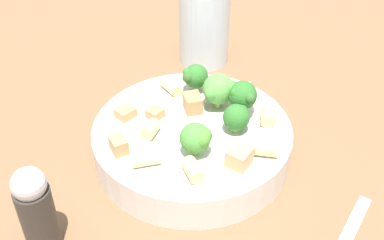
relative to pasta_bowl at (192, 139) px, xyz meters
name	(u,v)px	position (x,y,z in m)	size (l,w,h in m)	color
ground_plane	(192,154)	(0.00, 0.00, -0.02)	(2.00, 2.00, 0.00)	brown
pasta_bowl	(192,139)	(0.00, 0.00, 0.00)	(0.22, 0.22, 0.04)	silver
broccoli_floret_0	(237,117)	(-0.03, -0.03, 0.04)	(0.03, 0.03, 0.03)	#9EC175
broccoli_floret_1	(243,96)	(-0.02, -0.06, 0.04)	(0.04, 0.03, 0.04)	#93B766
broccoli_floret_2	(195,76)	(0.05, -0.05, 0.04)	(0.03, 0.03, 0.03)	#84AD60
broccoli_floret_3	(197,138)	(-0.04, 0.02, 0.04)	(0.03, 0.03, 0.04)	#84AD60
broccoli_floret_4	(219,89)	(0.01, -0.05, 0.04)	(0.04, 0.04, 0.04)	#93B766
rigatoni_0	(170,86)	(0.07, -0.02, 0.02)	(0.01, 0.01, 0.03)	#E0C67F
rigatoni_1	(193,170)	(-0.06, 0.05, 0.02)	(0.02, 0.02, 0.03)	#E0C67F
rigatoni_2	(146,160)	(-0.02, 0.07, 0.02)	(0.01, 0.01, 0.03)	#E0C67F
rigatoni_3	(268,117)	(-0.05, -0.07, 0.03)	(0.02, 0.02, 0.02)	#E0C67F
rigatoni_4	(216,89)	(0.03, -0.06, 0.03)	(0.02, 0.02, 0.02)	#E0C67F
rigatoni_5	(240,89)	(0.01, -0.08, 0.03)	(0.02, 0.02, 0.02)	#E0C67F
rigatoni_6	(264,148)	(-0.08, -0.03, 0.03)	(0.02, 0.02, 0.03)	#E0C67F
rigatoni_7	(150,129)	(0.02, 0.04, 0.02)	(0.02, 0.02, 0.02)	#E0C67F
chicken_chunk_0	(193,103)	(0.02, -0.02, 0.03)	(0.02, 0.02, 0.02)	#A87A4C
chicken_chunk_1	(155,113)	(0.04, 0.02, 0.02)	(0.02, 0.02, 0.01)	tan
chicken_chunk_2	(125,113)	(0.06, 0.05, 0.02)	(0.02, 0.02, 0.01)	tan
chicken_chunk_3	(236,159)	(-0.08, 0.00, 0.03)	(0.02, 0.02, 0.02)	tan
chicken_chunk_4	(119,145)	(0.02, 0.08, 0.03)	(0.02, 0.02, 0.02)	tan
drinking_glass	(204,30)	(0.15, -0.14, 0.02)	(0.07, 0.07, 0.11)	silver
pepper_shaker	(36,209)	(-0.01, 0.19, 0.02)	(0.03, 0.03, 0.09)	#332D28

